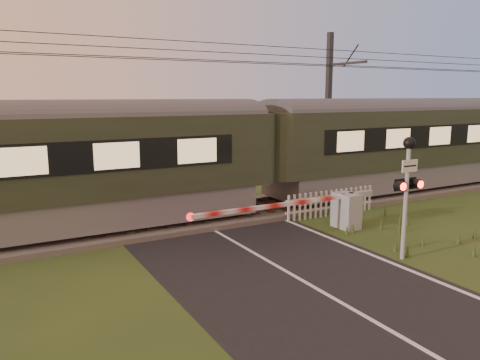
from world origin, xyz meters
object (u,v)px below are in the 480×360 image
picket_fence (331,203)px  boom_gate (340,210)px  crossing_signal (407,176)px  catenary_mast (329,109)px  train (259,153)px

picket_fence → boom_gate: bearing=-120.8°
picket_fence → crossing_signal: bearing=-106.2°
catenary_mast → picket_fence: bearing=-127.6°
train → crossing_signal: 6.46m
boom_gate → picket_fence: 1.73m
crossing_signal → picket_fence: size_ratio=0.82×
train → boom_gate: train is taller
boom_gate → picket_fence: boom_gate is taller
train → catenary_mast: size_ratio=5.85×
crossing_signal → catenary_mast: 9.86m
crossing_signal → picket_fence: bearing=73.8°
catenary_mast → boom_gate: bearing=-125.9°
crossing_signal → catenary_mast: size_ratio=0.46×
picket_fence → catenary_mast: (3.17, 4.12, 3.22)m
crossing_signal → picket_fence: (1.32, 4.53, -1.78)m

